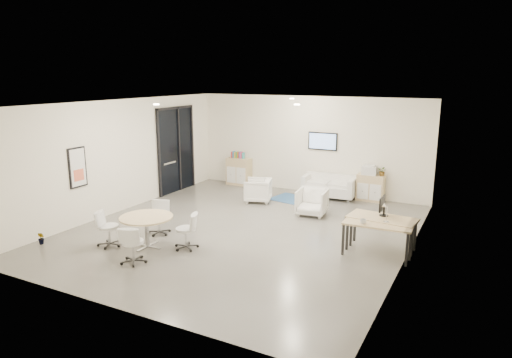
{
  "coord_description": "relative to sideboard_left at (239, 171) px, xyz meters",
  "views": [
    {
      "loc": [
        5.38,
        -9.66,
        3.87
      ],
      "look_at": [
        0.16,
        0.4,
        1.27
      ],
      "focal_mm": 32.0,
      "sensor_mm": 36.0,
      "label": 1
    }
  ],
  "objects": [
    {
      "name": "desk_front",
      "position": [
        5.94,
        -4.37,
        0.2
      ],
      "size": [
        1.48,
        0.79,
        0.76
      ],
      "rotation": [
        0.0,
        0.0,
        0.04
      ],
      "color": "tan",
      "rests_on": "room_shell"
    },
    {
      "name": "blue_rug",
      "position": [
        2.64,
        -0.96,
        -0.48
      ],
      "size": [
        1.75,
        1.32,
        0.01
      ],
      "primitive_type": "cube",
      "rotation": [
        0.0,
        0.0,
        -0.19
      ],
      "color": "#2A5182",
      "rests_on": "room_shell"
    },
    {
      "name": "plant_cabinet",
      "position": [
        5.06,
        0.02,
        0.47
      ],
      "size": [
        0.33,
        0.36,
        0.24
      ],
      "primitive_type": "imported",
      "rotation": [
        0.0,
        0.0,
        -0.23
      ],
      "color": "#3F7F3F",
      "rests_on": "sideboard_right"
    },
    {
      "name": "room_shell",
      "position": [
        2.53,
        -4.25,
        1.12
      ],
      "size": [
        9.6,
        10.6,
        4.8
      ],
      "color": "#57544F",
      "rests_on": "ground"
    },
    {
      "name": "monitor",
      "position": [
        5.9,
        -3.86,
        0.52
      ],
      "size": [
        0.2,
        0.5,
        0.44
      ],
      "color": "black",
      "rests_on": "desk_rear"
    },
    {
      "name": "round_table",
      "position": [
        1.14,
        -6.29,
        0.17
      ],
      "size": [
        1.21,
        1.21,
        0.73
      ],
      "color": "tan",
      "rests_on": "room_shell"
    },
    {
      "name": "sideboard_left",
      "position": [
        0.0,
        0.0,
        0.0
      ],
      "size": [
        0.86,
        0.45,
        0.97
      ],
      "color": "tan",
      "rests_on": "room_shell"
    },
    {
      "name": "ceiling_spots",
      "position": [
        2.33,
        -3.42,
        2.7
      ],
      "size": [
        3.14,
        4.14,
        0.03
      ],
      "color": "#FFEAC6",
      "rests_on": "room_shell"
    },
    {
      "name": "printer",
      "position": [
        4.65,
        0.02,
        0.5
      ],
      "size": [
        0.48,
        0.42,
        0.31
      ],
      "rotation": [
        0.0,
        0.0,
        0.12
      ],
      "color": "white",
      "rests_on": "sideboard_right"
    },
    {
      "name": "sideboard_right",
      "position": [
        4.72,
        0.02,
        -0.06
      ],
      "size": [
        0.84,
        0.41,
        0.84
      ],
      "color": "tan",
      "rests_on": "room_shell"
    },
    {
      "name": "wall_tv",
      "position": [
        3.03,
        0.21,
        1.27
      ],
      "size": [
        0.98,
        0.06,
        0.58
      ],
      "color": "black",
      "rests_on": "room_shell"
    },
    {
      "name": "glass_door",
      "position": [
        -1.42,
        -1.74,
        1.02
      ],
      "size": [
        0.09,
        1.9,
        2.85
      ],
      "color": "black",
      "rests_on": "room_shell"
    },
    {
      "name": "artwork",
      "position": [
        -1.44,
        -5.85,
        1.06
      ],
      "size": [
        0.05,
        0.54,
        1.04
      ],
      "color": "black",
      "rests_on": "room_shell"
    },
    {
      "name": "books",
      "position": [
        -0.04,
        0.0,
        0.6
      ],
      "size": [
        0.5,
        0.14,
        0.22
      ],
      "color": "red",
      "rests_on": "sideboard_left"
    },
    {
      "name": "armchair_right",
      "position": [
        3.62,
        -2.23,
        -0.07
      ],
      "size": [
        0.86,
        0.82,
        0.81
      ],
      "primitive_type": "imported",
      "rotation": [
        0.0,
        0.0,
        0.1
      ],
      "color": "white",
      "rests_on": "room_shell"
    },
    {
      "name": "loveseat",
      "position": [
        3.45,
        -0.17,
        -0.14
      ],
      "size": [
        1.72,
        0.94,
        0.63
      ],
      "rotation": [
        0.0,
        0.0,
        0.06
      ],
      "color": "white",
      "rests_on": "room_shell"
    },
    {
      "name": "plant_floor",
      "position": [
        -1.17,
        -7.3,
        -0.42
      ],
      "size": [
        0.21,
        0.32,
        0.13
      ],
      "primitive_type": "imported",
      "rotation": [
        0.0,
        0.0,
        -0.16
      ],
      "color": "#3F7F3F",
      "rests_on": "room_shell"
    },
    {
      "name": "armchair_left",
      "position": [
        1.63,
        -1.69,
        -0.08
      ],
      "size": [
        0.93,
        0.96,
        0.8
      ],
      "primitive_type": "imported",
      "rotation": [
        0.0,
        0.0,
        -1.26
      ],
      "color": "white",
      "rests_on": "room_shell"
    },
    {
      "name": "meeting_chairs",
      "position": [
        1.14,
        -6.29,
        -0.07
      ],
      "size": [
        2.43,
        2.43,
        0.82
      ],
      "color": "white",
      "rests_on": "room_shell"
    },
    {
      "name": "desk_rear",
      "position": [
        5.94,
        -4.01,
        0.21
      ],
      "size": [
        1.54,
        0.88,
        0.77
      ],
      "rotation": [
        0.0,
        0.0,
        -0.1
      ],
      "color": "tan",
      "rests_on": "room_shell"
    },
    {
      "name": "cup",
      "position": [
        5.67,
        -4.6,
        0.34
      ],
      "size": [
        0.16,
        0.15,
        0.13
      ],
      "primitive_type": "imported",
      "rotation": [
        0.0,
        0.0,
        0.42
      ],
      "color": "white",
      "rests_on": "desk_front"
    }
  ]
}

